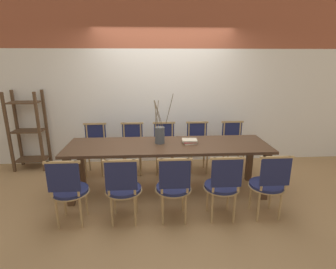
{
  "coord_description": "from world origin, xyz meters",
  "views": [
    {
      "loc": [
        -0.22,
        -3.63,
        1.95
      ],
      "look_at": [
        0.0,
        0.0,
        0.9
      ],
      "focal_mm": 28.0,
      "sensor_mm": 36.0,
      "label": 1
    }
  ],
  "objects": [
    {
      "name": "book_stack",
      "position": [
        0.32,
        0.03,
        0.79
      ],
      "size": [
        0.23,
        0.18,
        0.06
      ],
      "color": "beige",
      "rests_on": "dining_table"
    },
    {
      "name": "chair_far_center",
      "position": [
        -0.02,
        0.76,
        0.48
      ],
      "size": [
        0.45,
        0.45,
        0.88
      ],
      "rotation": [
        0.0,
        0.0,
        3.14
      ],
      "color": "#1E234C",
      "rests_on": "ground_plane"
    },
    {
      "name": "chair_far_right",
      "position": [
        0.58,
        0.76,
        0.48
      ],
      "size": [
        0.45,
        0.45,
        0.88
      ],
      "rotation": [
        0.0,
        0.0,
        3.14
      ],
      "color": "#1E234C",
      "rests_on": "ground_plane"
    },
    {
      "name": "chair_near_rightend",
      "position": [
        1.2,
        -0.76,
        0.48
      ],
      "size": [
        0.45,
        0.45,
        0.88
      ],
      "color": "#1E234C",
      "rests_on": "ground_plane"
    },
    {
      "name": "chair_far_left",
      "position": [
        -0.58,
        0.76,
        0.48
      ],
      "size": [
        0.45,
        0.45,
        0.88
      ],
      "rotation": [
        0.0,
        0.0,
        3.14
      ],
      "color": "#1E234C",
      "rests_on": "ground_plane"
    },
    {
      "name": "wall_rear",
      "position": [
        0.0,
        1.31,
        1.6
      ],
      "size": [
        12.0,
        0.06,
        3.2
      ],
      "color": "white",
      "rests_on": "ground_plane"
    },
    {
      "name": "dining_table",
      "position": [
        0.0,
        0.0,
        0.66
      ],
      "size": [
        2.94,
        0.83,
        0.75
      ],
      "color": "#4C3321",
      "rests_on": "ground_plane"
    },
    {
      "name": "chair_near_left",
      "position": [
        -0.59,
        -0.76,
        0.48
      ],
      "size": [
        0.45,
        0.45,
        0.88
      ],
      "color": "#1E234C",
      "rests_on": "ground_plane"
    },
    {
      "name": "chair_far_leftend",
      "position": [
        -1.23,
        0.76,
        0.48
      ],
      "size": [
        0.45,
        0.45,
        0.88
      ],
      "rotation": [
        0.0,
        0.0,
        3.14
      ],
      "color": "#1E234C",
      "rests_on": "ground_plane"
    },
    {
      "name": "chair_far_rightend",
      "position": [
        1.22,
        0.76,
        0.48
      ],
      "size": [
        0.45,
        0.45,
        0.88
      ],
      "rotation": [
        0.0,
        0.0,
        3.14
      ],
      "color": "#1E234C",
      "rests_on": "ground_plane"
    },
    {
      "name": "chair_near_right",
      "position": [
        0.62,
        -0.76,
        0.48
      ],
      "size": [
        0.45,
        0.45,
        0.88
      ],
      "color": "#1E234C",
      "rests_on": "ground_plane"
    },
    {
      "name": "shelving_rack",
      "position": [
        -2.45,
        1.05,
        0.71
      ],
      "size": [
        0.57,
        0.36,
        1.43
      ],
      "color": "#513823",
      "rests_on": "ground_plane"
    },
    {
      "name": "ground_plane",
      "position": [
        0.0,
        0.0,
        0.0
      ],
      "size": [
        16.0,
        16.0,
        0.0
      ],
      "primitive_type": "plane",
      "color": "#A87F51"
    },
    {
      "name": "chair_near_center",
      "position": [
        0.02,
        -0.76,
        0.48
      ],
      "size": [
        0.45,
        0.45,
        0.88
      ],
      "color": "#1E234C",
      "rests_on": "ground_plane"
    },
    {
      "name": "chair_near_leftend",
      "position": [
        -1.22,
        -0.76,
        0.48
      ],
      "size": [
        0.45,
        0.45,
        0.88
      ],
      "color": "#1E234C",
      "rests_on": "ground_plane"
    },
    {
      "name": "vase_centerpiece",
      "position": [
        -0.12,
        0.07,
        0.89
      ],
      "size": [
        0.27,
        0.3,
        0.74
      ],
      "color": "#4C5156",
      "rests_on": "dining_table"
    }
  ]
}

